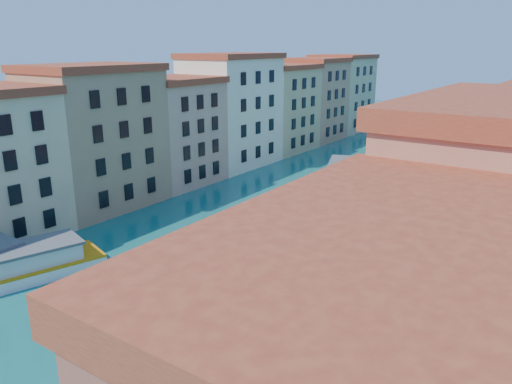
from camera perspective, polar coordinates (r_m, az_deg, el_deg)
left_bank_palazzos at (r=91.29m, az=-5.21°, el=8.38°), size 12.80×128.40×21.00m
quay at (r=73.74m, az=25.27°, el=-2.49°), size 4.00×140.00×1.00m
restaurant_awnings at (r=35.25m, az=13.26°, el=-17.61°), size 3.20×44.55×3.12m
mooring_poles_right at (r=41.66m, az=12.11°, el=-14.50°), size 1.44×54.24×3.20m
vaporetto_far at (r=87.26m, az=9.51°, el=2.18°), size 10.60×18.80×2.76m
gondola_fore at (r=44.96m, az=-12.80°, el=-13.33°), size 4.39×12.96×2.63m
gondola_right at (r=42.53m, az=0.72°, el=-14.66°), size 3.25×12.82×2.57m
gondola_far at (r=58.33m, az=11.36°, el=-6.19°), size 2.92×10.81×1.54m
motorboat_mid at (r=63.13m, az=-2.55°, el=-3.87°), size 3.44×7.00×1.39m
motorboat_far at (r=86.03m, az=17.10°, el=0.99°), size 4.43×7.26×1.44m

